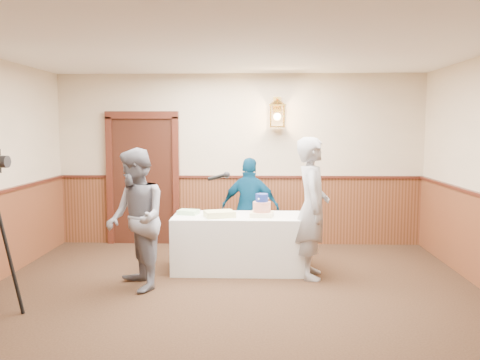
# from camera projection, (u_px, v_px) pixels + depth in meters

# --- Properties ---
(ground) EXTENTS (7.00, 7.00, 0.00)m
(ground) POSITION_uv_depth(u_px,v_px,m) (229.00, 323.00, 5.02)
(ground) COLOR black
(ground) RESTS_ON ground
(room_shell) EXTENTS (6.02, 7.02, 2.81)m
(room_shell) POSITION_uv_depth(u_px,v_px,m) (226.00, 167.00, 5.32)
(room_shell) COLOR beige
(room_shell) RESTS_ON ground
(display_table) EXTENTS (1.80, 0.80, 0.75)m
(display_table) POSITION_uv_depth(u_px,v_px,m) (240.00, 243.00, 6.87)
(display_table) COLOR white
(display_table) RESTS_ON ground
(tiered_cake) EXTENTS (0.33, 0.33, 0.30)m
(tiered_cake) POSITION_uv_depth(u_px,v_px,m) (262.00, 207.00, 6.74)
(tiered_cake) COLOR #FDF2C1
(tiered_cake) RESTS_ON display_table
(sheet_cake_yellow) EXTENTS (0.45, 0.39, 0.08)m
(sheet_cake_yellow) POSITION_uv_depth(u_px,v_px,m) (219.00, 214.00, 6.72)
(sheet_cake_yellow) COLOR #E9EA8C
(sheet_cake_yellow) RESTS_ON display_table
(sheet_cake_green) EXTENTS (0.30, 0.26, 0.06)m
(sheet_cake_green) POSITION_uv_depth(u_px,v_px,m) (188.00, 212.00, 6.91)
(sheet_cake_green) COLOR #8FC98E
(sheet_cake_green) RESTS_ON display_table
(interviewer) EXTENTS (1.58, 1.03, 1.69)m
(interviewer) POSITION_uv_depth(u_px,v_px,m) (136.00, 219.00, 6.00)
(interviewer) COLOR slate
(interviewer) RESTS_ON ground
(baker) EXTENTS (0.47, 0.69, 1.81)m
(baker) POSITION_uv_depth(u_px,v_px,m) (312.00, 208.00, 6.49)
(baker) COLOR gray
(baker) RESTS_ON ground
(assistant_p) EXTENTS (0.93, 0.54, 1.49)m
(assistant_p) POSITION_uv_depth(u_px,v_px,m) (250.00, 208.00, 7.52)
(assistant_p) COLOR #063252
(assistant_p) RESTS_ON ground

